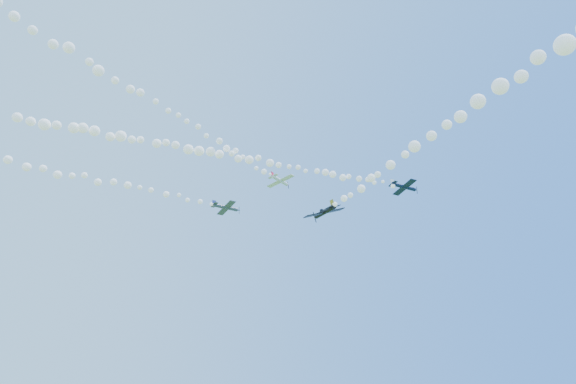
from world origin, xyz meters
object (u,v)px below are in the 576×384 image
plane_white (280,181)px  plane_grey (226,207)px  plane_black (324,212)px  plane_navy (404,187)px

plane_white → plane_grey: bearing=90.0°
plane_white → plane_black: size_ratio=0.80×
plane_black → plane_white: bearing=16.3°
plane_navy → plane_white: bearing=158.1°
plane_navy → plane_black: 22.62m
plane_white → plane_navy: (22.65, -14.04, -1.67)m
plane_navy → plane_black: bearing=-174.0°
plane_black → plane_grey: bearing=23.9°
plane_white → plane_navy: 26.70m
plane_grey → plane_black: size_ratio=0.90×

